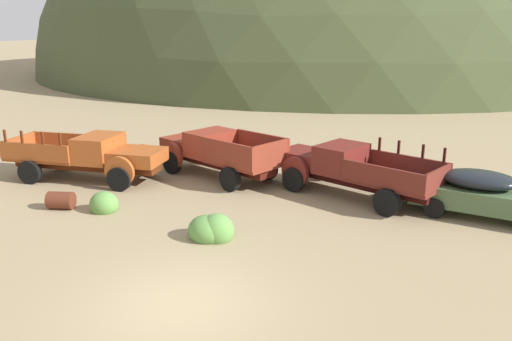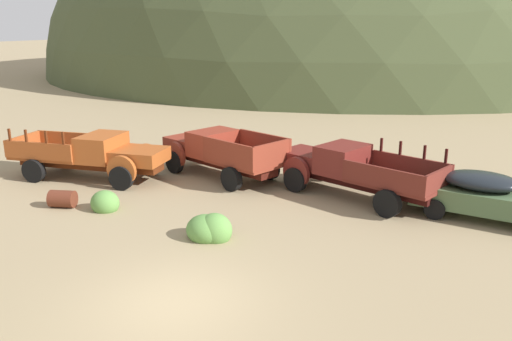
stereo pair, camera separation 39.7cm
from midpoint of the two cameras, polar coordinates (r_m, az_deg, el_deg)
name	(u,v)px [view 1 (the left image)]	position (r m, az deg, el deg)	size (l,w,h in m)	color
ground_plane	(181,305)	(12.59, -9.17, -14.30)	(300.00, 300.00, 0.00)	#998460
hill_distant	(321,70)	(73.69, 6.98, 10.88)	(73.79, 72.34, 53.51)	#424C2D
truck_oxide_orange	(97,156)	(22.35, -17.45, 1.47)	(6.74, 3.32, 2.16)	#51220D
truck_rust_red	(213,152)	(22.14, -5.24, 2.07)	(6.21, 3.85, 1.91)	#42140D
truck_oxblood	(344,168)	(19.80, 9.04, 0.25)	(6.74, 3.84, 2.16)	black
car_weathered_green	(492,194)	(18.82, 23.81, -2.41)	(5.18, 2.42, 1.57)	#47603D
oil_drum_foreground	(61,200)	(19.53, -21.10, -3.06)	(1.03, 0.85, 0.61)	#5B2819
bush_back_edge	(104,204)	(18.88, -16.84, -3.55)	(1.05, 0.98, 0.90)	#5B8E42
bush_front_right	(212,230)	(15.84, -5.55, -6.52)	(1.43, 1.12, 1.03)	#5B8E42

